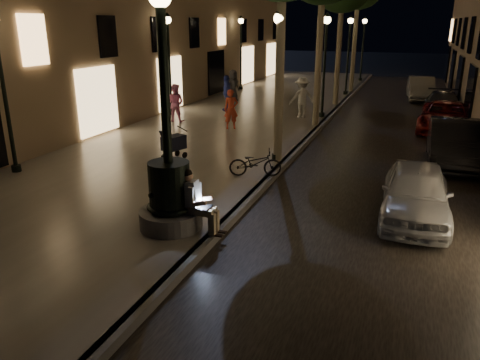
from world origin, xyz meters
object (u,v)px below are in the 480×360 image
at_px(lamp_curb_a, 278,66).
at_px(lamp_curb_c, 349,45).
at_px(pedestrian_blue, 227,93).
at_px(bicycle, 255,163).
at_px(lamp_left_a, 1,70).
at_px(car_second, 454,143).
at_px(car_third, 446,117).
at_px(fountain_lamppost, 169,184).
at_px(pedestrian_pink, 175,103).
at_px(lamp_curb_d, 363,41).
at_px(car_front, 416,192).
at_px(car_rear, 443,105).
at_px(car_fifth, 421,88).
at_px(stroller, 173,143).
at_px(pedestrian_dark, 233,85).
at_px(lamp_left_c, 241,43).
at_px(pedestrian_white, 302,97).
at_px(lamp_left_b, 169,51).
at_px(pedestrian_red, 231,109).
at_px(lamp_curb_b, 325,52).

height_order(lamp_curb_a, lamp_curb_c, same).
distance_m(pedestrian_blue, bicycle, 10.97).
bearing_deg(lamp_left_a, pedestrian_blue, 79.70).
distance_m(car_second, car_third, 5.33).
xyz_separation_m(fountain_lamppost, pedestrian_pink, (-5.39, 10.53, -0.15)).
xyz_separation_m(lamp_curb_d, car_front, (4.37, -27.11, -2.58)).
xyz_separation_m(car_rear, bicycle, (-5.60, -12.94, -0.01)).
bearing_deg(fountain_lamppost, car_fifth, 77.21).
xyz_separation_m(stroller, pedestrian_blue, (-1.71, 9.05, 0.35)).
bearing_deg(lamp_curb_a, pedestrian_dark, 117.59).
height_order(lamp_left_c, car_second, lamp_left_c).
height_order(lamp_curb_d, pedestrian_white, lamp_curb_d).
distance_m(stroller, car_front, 7.85).
xyz_separation_m(lamp_curb_a, lamp_left_b, (-7.10, 6.00, 0.00)).
relative_size(lamp_left_c, car_second, 1.09).
distance_m(lamp_curb_c, pedestrian_pink, 13.17).
xyz_separation_m(car_fifth, pedestrian_red, (-7.62, -12.79, 0.35)).
distance_m(pedestrian_red, pedestrian_blue, 4.35).
bearing_deg(lamp_left_a, lamp_left_b, 90.00).
bearing_deg(pedestrian_white, car_third, 152.09).
xyz_separation_m(lamp_curb_c, pedestrian_blue, (-4.93, -8.05, -2.13)).
bearing_deg(bicycle, lamp_curb_d, -19.49).
height_order(lamp_left_a, stroller, lamp_left_a).
distance_m(car_fifth, pedestrian_blue, 12.90).
bearing_deg(pedestrian_pink, car_second, 165.78).
bearing_deg(pedestrian_blue, bicycle, -8.66).
height_order(lamp_curb_b, car_rear, lamp_curb_b).
bearing_deg(lamp_curb_c, lamp_curb_b, -90.00).
distance_m(lamp_curb_d, stroller, 25.43).
xyz_separation_m(lamp_left_c, pedestrian_red, (3.95, -12.01, -2.20)).
relative_size(lamp_curb_a, pedestrian_pink, 2.80).
bearing_deg(pedestrian_pink, stroller, 113.93).
bearing_deg(pedestrian_blue, lamp_left_c, 160.31).
distance_m(car_fifth, pedestrian_white, 10.72).
relative_size(lamp_left_c, pedestrian_white, 2.52).
distance_m(lamp_curb_a, car_rear, 12.61).
bearing_deg(pedestrian_red, lamp_left_c, 78.82).
bearing_deg(fountain_lamppost, lamp_curb_b, 87.14).
xyz_separation_m(lamp_curb_b, stroller, (-3.22, -9.10, -2.48)).
bearing_deg(car_second, pedestrian_red, 168.51).
relative_size(lamp_left_a, car_second, 1.09).
bearing_deg(pedestrian_white, lamp_curb_a, 68.24).
xyz_separation_m(lamp_left_a, bicycle, (7.00, 2.11, -2.63)).
relative_size(fountain_lamppost, lamp_left_a, 1.08).
distance_m(lamp_left_a, pedestrian_red, 9.18).
bearing_deg(lamp_curb_c, car_second, -68.19).
height_order(lamp_curb_c, car_third, lamp_curb_c).
bearing_deg(car_fifth, lamp_curb_a, -109.22).
bearing_deg(lamp_curb_b, car_second, -46.23).
relative_size(lamp_curb_c, pedestrian_blue, 2.65).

